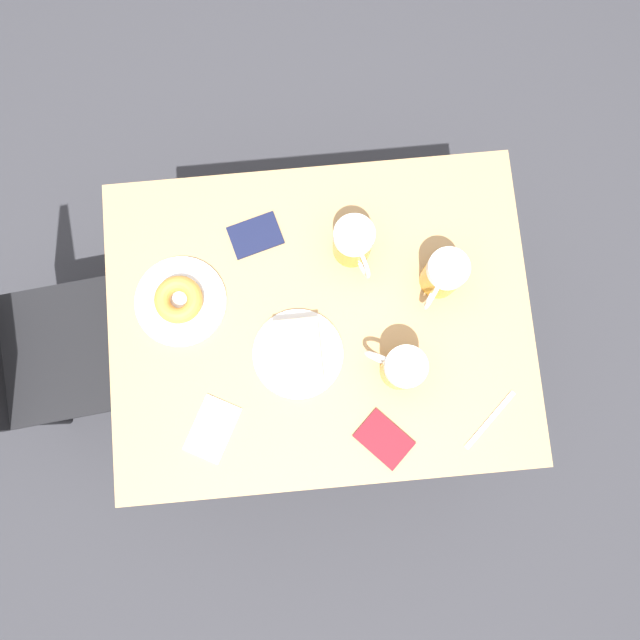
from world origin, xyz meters
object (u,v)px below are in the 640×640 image
object	(u,v)px
beer_mug_left	(443,275)
beer_mug_center	(402,368)
fork	(490,420)
plate_with_donut	(180,300)
passport_far_edge	(384,439)
beer_mug_right	(353,243)
passport_near_edge	(255,235)
napkin_folded	(212,429)
plate_with_cake	(298,353)
chair	(9,354)

from	to	relation	value
beer_mug_left	beer_mug_center	bearing A→B (deg)	149.86
fork	plate_with_donut	bearing A→B (deg)	63.79
passport_far_edge	beer_mug_right	bearing A→B (deg)	3.72
beer_mug_center	beer_mug_left	bearing A→B (deg)	-30.14
beer_mug_left	beer_mug_center	size ratio (longest dim) A/B	1.00
plate_with_donut	passport_near_edge	xyz separation A→B (m)	(0.15, -0.20, -0.01)
beer_mug_left	passport_near_edge	size ratio (longest dim) A/B	0.97
beer_mug_center	passport_near_edge	size ratio (longest dim) A/B	0.97
napkin_folded	fork	world-z (taller)	same
plate_with_cake	plate_with_donut	world-z (taller)	plate_with_cake
plate_with_donut	beer_mug_center	size ratio (longest dim) A/B	1.61
plate_with_cake	fork	distance (m)	0.49
chair	fork	distance (m)	1.30
beer_mug_center	napkin_folded	bearing A→B (deg)	102.36
napkin_folded	passport_near_edge	world-z (taller)	passport_near_edge
plate_with_donut	napkin_folded	world-z (taller)	plate_with_donut
beer_mug_right	beer_mug_center	bearing A→B (deg)	-165.13
plate_with_donut	passport_far_edge	distance (m)	0.60
beer_mug_center	plate_with_donut	bearing A→B (deg)	67.23
chair	beer_mug_left	world-z (taller)	chair
chair	beer_mug_right	world-z (taller)	chair
passport_near_edge	passport_far_edge	distance (m)	0.60
plate_with_cake	beer_mug_left	distance (m)	0.39
chair	beer_mug_right	bearing A→B (deg)	-86.17
plate_with_donut	beer_mug_left	bearing A→B (deg)	-90.52
passport_far_edge	fork	bearing A→B (deg)	-85.00
napkin_folded	passport_far_edge	bearing A→B (deg)	-98.62
passport_near_edge	passport_far_edge	bearing A→B (deg)	-153.11
plate_with_cake	passport_far_edge	size ratio (longest dim) A/B	1.46
passport_near_edge	plate_with_cake	bearing A→B (deg)	-165.17
fork	beer_mug_center	bearing A→B (deg)	56.05
beer_mug_left	passport_far_edge	xyz separation A→B (m)	(-0.37, 0.17, -0.07)
beer_mug_center	fork	world-z (taller)	beer_mug_center
beer_mug_center	passport_far_edge	size ratio (longest dim) A/B	0.93
beer_mug_left	passport_far_edge	size ratio (longest dim) A/B	0.93
napkin_folded	passport_far_edge	xyz separation A→B (m)	(-0.06, -0.41, 0.00)
beer_mug_right	passport_near_edge	xyz separation A→B (m)	(0.06, 0.24, -0.07)
fork	passport_near_edge	xyz separation A→B (m)	(0.51, 0.53, 0.00)
chair	beer_mug_left	distance (m)	1.20
plate_with_donut	beer_mug_center	world-z (taller)	beer_mug_center
beer_mug_left	plate_with_cake	bearing A→B (deg)	112.57
beer_mug_center	passport_far_edge	world-z (taller)	beer_mug_center
beer_mug_left	beer_mug_right	bearing A→B (deg)	64.45
chair	passport_near_edge	world-z (taller)	chair
beer_mug_left	chair	bearing A→B (deg)	92.94
plate_with_cake	napkin_folded	xyz separation A→B (m)	(-0.16, 0.22, -0.02)
beer_mug_right	passport_near_edge	bearing A→B (deg)	76.00
beer_mug_left	passport_far_edge	world-z (taller)	beer_mug_left
fork	napkin_folded	bearing A→B (deg)	86.64
beer_mug_center	napkin_folded	size ratio (longest dim) A/B	0.83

